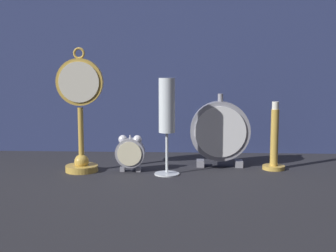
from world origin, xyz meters
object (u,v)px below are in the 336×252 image
(alarm_clock_twin_bell, at_px, (130,152))
(champagne_flute, at_px, (166,113))
(pocket_watch_on_stand, at_px, (80,113))
(mantel_clock_silver, at_px, (220,132))
(brass_candlestick, at_px, (274,146))

(alarm_clock_twin_bell, relative_size, champagne_flute, 0.39)
(pocket_watch_on_stand, xyz_separation_m, mantel_clock_silver, (0.36, 0.07, -0.05))
(champagne_flute, xyz_separation_m, brass_candlestick, (0.28, 0.07, -0.09))
(mantel_clock_silver, height_order, brass_candlestick, mantel_clock_silver)
(mantel_clock_silver, distance_m, brass_candlestick, 0.15)
(mantel_clock_silver, relative_size, brass_candlestick, 1.11)
(pocket_watch_on_stand, distance_m, alarm_clock_twin_bell, 0.16)
(brass_candlestick, bearing_deg, mantel_clock_silver, 170.55)
(mantel_clock_silver, bearing_deg, pocket_watch_on_stand, -168.62)
(mantel_clock_silver, xyz_separation_m, brass_candlestick, (0.14, -0.02, -0.03))
(alarm_clock_twin_bell, bearing_deg, champagne_flute, -15.18)
(pocket_watch_on_stand, height_order, alarm_clock_twin_bell, pocket_watch_on_stand)
(pocket_watch_on_stand, xyz_separation_m, alarm_clock_twin_bell, (0.13, 0.00, -0.10))
(pocket_watch_on_stand, xyz_separation_m, champagne_flute, (0.22, -0.02, 0.00))
(alarm_clock_twin_bell, height_order, champagne_flute, champagne_flute)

